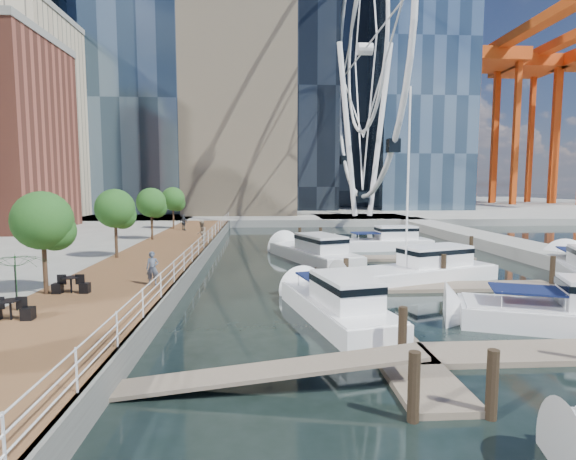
{
  "coord_description": "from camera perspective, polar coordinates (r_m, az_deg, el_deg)",
  "views": [
    {
      "loc": [
        -1.77,
        -16.43,
        5.89
      ],
      "look_at": [
        -0.01,
        11.92,
        3.0
      ],
      "focal_mm": 28.0,
      "sensor_mm": 36.0,
      "label": 1
    }
  ],
  "objects": [
    {
      "name": "ground",
      "position": [
        17.54,
        2.51,
        -13.81
      ],
      "size": [
        520.0,
        520.0,
        0.0
      ],
      "primitive_type": "plane",
      "color": "black",
      "rests_on": "ground"
    },
    {
      "name": "boardwalk",
      "position": [
        32.69,
        -16.33,
        -3.92
      ],
      "size": [
        6.0,
        60.0,
        1.0
      ],
      "primitive_type": "cube",
      "color": "brown",
      "rests_on": "ground"
    },
    {
      "name": "seawall",
      "position": [
        32.16,
        -11.09,
        -3.95
      ],
      "size": [
        0.25,
        60.0,
        1.0
      ],
      "primitive_type": "cube",
      "color": "#595954",
      "rests_on": "ground"
    },
    {
      "name": "land_far",
      "position": [
        118.56,
        -2.71,
        3.19
      ],
      "size": [
        200.0,
        114.0,
        1.0
      ],
      "primitive_type": "cube",
      "color": "gray",
      "rests_on": "ground"
    },
    {
      "name": "breakwater",
      "position": [
        42.78,
        27.09,
        -2.07
      ],
      "size": [
        4.0,
        60.0,
        1.0
      ],
      "primitive_type": "cube",
      "color": "gray",
      "rests_on": "ground"
    },
    {
      "name": "pier",
      "position": [
        70.43,
        9.39,
        1.34
      ],
      "size": [
        14.0,
        12.0,
        1.0
      ],
      "primitive_type": "cube",
      "color": "gray",
      "rests_on": "ground"
    },
    {
      "name": "railing",
      "position": [
        32.02,
        -11.31,
        -2.14
      ],
      "size": [
        0.1,
        60.0,
        1.05
      ],
      "primitive_type": null,
      "color": "white",
      "rests_on": "boardwalk"
    },
    {
      "name": "floating_docks",
      "position": [
        28.66,
        16.44,
        -5.29
      ],
      "size": [
        16.0,
        34.0,
        2.6
      ],
      "color": "#6D6051",
      "rests_on": "ground"
    },
    {
      "name": "ferris_wheel",
      "position": [
        73.02,
        9.74,
        21.64
      ],
      "size": [
        5.8,
        45.6,
        47.8
      ],
      "color": "white",
      "rests_on": "ground"
    },
    {
      "name": "port_cranes",
      "position": [
        132.61,
        28.64,
        11.21
      ],
      "size": [
        40.0,
        52.0,
        38.0
      ],
      "color": "#D84C14",
      "rests_on": "ground"
    },
    {
      "name": "street_trees",
      "position": [
        31.95,
        -21.12,
        2.55
      ],
      "size": [
        2.6,
        42.6,
        4.6
      ],
      "color": "#3F2B1C",
      "rests_on": "ground"
    },
    {
      "name": "pedestrian_near",
      "position": [
        22.9,
        -16.83,
        -4.67
      ],
      "size": [
        0.66,
        0.49,
        1.65
      ],
      "primitive_type": "imported",
      "rotation": [
        0.0,
        0.0,
        0.17
      ],
      "color": "#4D5667",
      "rests_on": "boardwalk"
    },
    {
      "name": "pedestrian_mid",
      "position": [
        37.13,
        -10.92,
        -0.36
      ],
      "size": [
        0.75,
        0.95,
        1.93
      ],
      "primitive_type": "imported",
      "rotation": [
        0.0,
        0.0,
        -1.59
      ],
      "color": "gray",
      "rests_on": "boardwalk"
    },
    {
      "name": "pedestrian_far",
      "position": [
        49.08,
        -13.09,
        0.94
      ],
      "size": [
        1.07,
        0.9,
        1.71
      ],
      "primitive_type": "imported",
      "rotation": [
        0.0,
        0.0,
        2.56
      ],
      "color": "#373C44",
      "rests_on": "boardwalk"
    },
    {
      "name": "moored_yachts",
      "position": [
        28.54,
        17.29,
        -6.37
      ],
      "size": [
        23.3,
        36.51,
        11.5
      ],
      "color": "white",
      "rests_on": "ground"
    }
  ]
}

